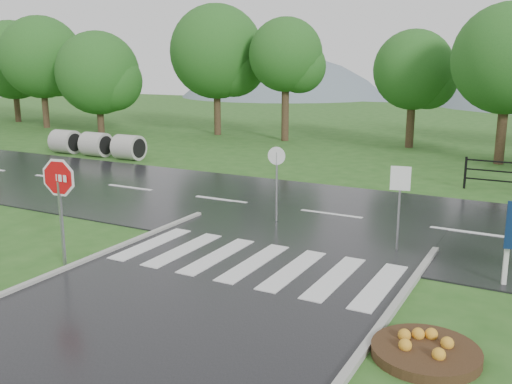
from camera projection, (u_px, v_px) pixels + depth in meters
The scene contains 9 objects.
ground at pixel (103, 362), 9.04m from camera, with size 120.00×120.00×0.00m, color #2A5A1E.
main_road at pixel (331, 215), 17.61m from camera, with size 90.00×8.00×0.04m, color black.
crosswalk at pixel (254, 263), 13.31m from camera, with size 6.50×2.80×0.02m.
treeline at pixel (448, 154), 29.16m from camera, with size 83.20×5.20×10.00m.
culvert_pipes at pixel (96, 144), 28.44m from camera, with size 5.50×1.20×1.20m.
stop_sign at pixel (59, 187), 12.92m from camera, with size 1.19×0.17×2.68m.
flower_bed at pixel (426, 350), 9.14m from camera, with size 1.74×1.74×0.35m.
reg_sign_small at pixel (400, 192), 13.87m from camera, with size 0.48×0.12×2.18m.
reg_sign_round at pixel (277, 175), 16.50m from camera, with size 0.52×0.09×2.26m.
Camera 1 is at (6.03, -6.07, 4.65)m, focal length 40.00 mm.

